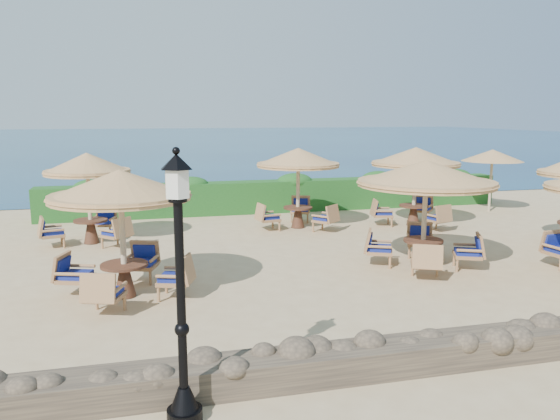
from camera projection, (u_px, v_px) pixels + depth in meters
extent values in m
plane|color=tan|center=(349.00, 258.00, 14.40)|extent=(120.00, 120.00, 0.00)
plane|color=navy|center=(179.00, 139.00, 81.28)|extent=(160.00, 160.00, 0.00)
cube|color=#164517|center=(282.00, 196.00, 21.18)|extent=(18.00, 0.90, 1.20)
cube|color=brown|center=(495.00, 345.00, 8.44)|extent=(15.00, 0.65, 0.44)
cylinder|color=black|center=(185.00, 415.00, 6.75)|extent=(0.44, 0.44, 0.16)
cone|color=black|center=(184.00, 398.00, 6.71)|extent=(0.36, 0.36, 0.30)
cylinder|color=black|center=(181.00, 301.00, 6.49)|extent=(0.11, 0.11, 2.40)
cylinder|color=silver|center=(177.00, 182.00, 6.24)|extent=(0.30, 0.30, 0.36)
cone|color=black|center=(176.00, 161.00, 6.20)|extent=(0.40, 0.40, 0.18)
cylinder|color=tan|center=(491.00, 183.00, 21.04)|extent=(0.10, 0.10, 2.20)
cone|color=#9E7141|center=(492.00, 155.00, 20.85)|extent=(2.30, 2.30, 0.45)
cylinder|color=tan|center=(123.00, 240.00, 11.14)|extent=(0.12, 0.12, 2.40)
cone|color=#9E7141|center=(120.00, 183.00, 10.94)|extent=(2.87, 2.87, 0.55)
cylinder|color=#9E7141|center=(121.00, 197.00, 10.99)|extent=(2.81, 2.81, 0.14)
cylinder|color=#4E2C1C|center=(124.00, 265.00, 11.23)|extent=(0.96, 0.96, 0.06)
cone|color=#4E2C1C|center=(125.00, 281.00, 11.30)|extent=(0.44, 0.44, 0.64)
cylinder|color=tan|center=(424.00, 220.00, 13.30)|extent=(0.12, 0.12, 2.40)
cone|color=#9E7141|center=(427.00, 172.00, 13.09)|extent=(3.35, 3.35, 0.55)
cylinder|color=#9E7141|center=(426.00, 183.00, 13.14)|extent=(3.28, 3.28, 0.14)
cylinder|color=#4E2C1C|center=(423.00, 241.00, 13.39)|extent=(0.96, 0.96, 0.06)
cone|color=#4E2C1C|center=(423.00, 254.00, 13.45)|extent=(0.44, 0.44, 0.64)
cylinder|color=tan|center=(89.00, 203.00, 15.81)|extent=(0.12, 0.12, 2.40)
cone|color=#9E7141|center=(87.00, 162.00, 15.61)|extent=(2.44, 2.44, 0.55)
cylinder|color=#9E7141|center=(87.00, 172.00, 15.65)|extent=(2.39, 2.39, 0.14)
cylinder|color=#4E2C1C|center=(90.00, 220.00, 15.90)|extent=(0.96, 0.96, 0.06)
cone|color=#4E2C1C|center=(91.00, 232.00, 15.96)|extent=(0.44, 0.44, 0.64)
cylinder|color=tan|center=(298.00, 192.00, 17.99)|extent=(0.12, 0.12, 2.40)
cone|color=#9E7141|center=(298.00, 156.00, 17.78)|extent=(2.74, 2.74, 0.55)
cylinder|color=#9E7141|center=(298.00, 165.00, 17.83)|extent=(2.69, 2.69, 0.14)
cylinder|color=#4E2C1C|center=(298.00, 208.00, 18.08)|extent=(0.96, 0.96, 0.06)
cone|color=#4E2C1C|center=(298.00, 218.00, 18.14)|extent=(0.44, 0.44, 0.64)
cylinder|color=tan|center=(414.00, 191.00, 18.35)|extent=(0.12, 0.12, 2.40)
cone|color=#9E7141|center=(416.00, 155.00, 18.15)|extent=(2.95, 2.95, 0.55)
cylinder|color=#9E7141|center=(415.00, 164.00, 18.20)|extent=(2.89, 2.89, 0.14)
cylinder|color=#4E2C1C|center=(414.00, 206.00, 18.45)|extent=(0.96, 0.96, 0.06)
cone|color=#4E2C1C|center=(413.00, 216.00, 18.51)|extent=(0.44, 0.44, 0.64)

